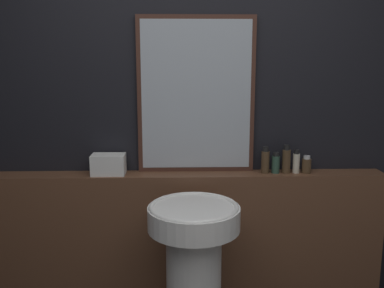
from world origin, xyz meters
The scene contains 10 objects.
wall_back centered at (0.00, 1.70, 1.25)m, with size 8.00×0.06×2.50m.
vanity_counter centered at (0.00, 1.59, 0.48)m, with size 2.34×0.17×0.96m.
pedestal_sink centered at (0.03, 1.20, 0.54)m, with size 0.47×0.47×0.91m.
mirror centered at (0.06, 1.66, 1.42)m, with size 0.68×0.03×0.91m.
towel_stack centered at (-0.45, 1.59, 1.02)m, with size 0.19×0.13×0.12m.
shampoo_bottle centered at (0.47, 1.59, 1.04)m, with size 0.05×0.05×0.16m.
conditioner_bottle centered at (0.53, 1.59, 1.02)m, with size 0.05×0.05×0.12m.
lotion_bottle centered at (0.59, 1.59, 1.04)m, with size 0.05×0.05×0.17m.
body_wash_bottle centered at (0.65, 1.59, 1.03)m, with size 0.04×0.04×0.14m.
hand_soap_bottle centered at (0.71, 1.59, 1.01)m, with size 0.05×0.05×0.10m.
Camera 1 is at (-0.04, -0.84, 1.61)m, focal length 40.00 mm.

